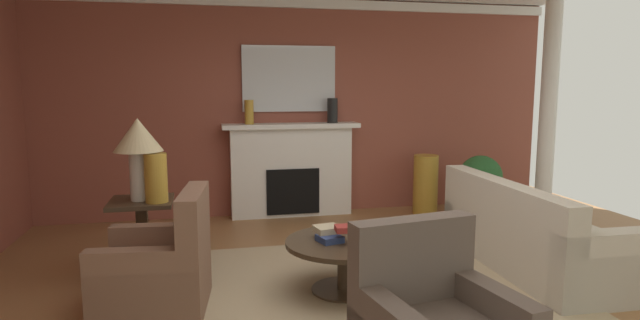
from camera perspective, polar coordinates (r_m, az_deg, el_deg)
The scene contains 20 objects.
ground_plane at distance 4.56m, azimuth 3.84°, elevation -14.34°, with size 8.62×8.62×0.00m, color olive.
wall_fireplace at distance 7.14m, azimuth -2.86°, elevation 5.70°, with size 7.23×0.12×2.87m, color brown.
crown_moulding at distance 7.13m, azimuth -2.83°, elevation 16.64°, with size 7.23×0.08×0.12m, color white.
area_rug at distance 4.61m, azimuth 2.65°, elevation -14.00°, with size 3.72×2.72×0.01m, color tan.
fireplace at distance 7.01m, azimuth -3.13°, elevation -1.35°, with size 1.80×0.35×1.24m.
mantel_mirror at distance 7.03m, azimuth -3.37°, elevation 8.80°, with size 1.24×0.04×0.86m, color silver.
sofa at distance 5.46m, azimuth 21.88°, elevation -7.80°, with size 0.94×2.12×0.85m.
armchair_near_window at distance 4.34m, azimuth -17.08°, elevation -11.59°, with size 0.89×0.89×0.95m.
coffee_table at distance 4.50m, azimuth 2.68°, elevation -10.11°, with size 1.00×1.00×0.45m.
side_table at distance 5.16m, azimuth -18.70°, elevation -7.38°, with size 0.56×0.56×0.70m.
table_lamp at distance 5.01m, azimuth -19.13°, elevation 1.75°, with size 0.44×0.44×0.75m.
vase_tall_corner at distance 7.27m, azimuth 11.39°, elevation -2.63°, with size 0.33×0.33×0.80m, color #B7892D.
vase_on_side_table at distance 4.92m, azimuth -17.38°, elevation -1.86°, with size 0.20×0.20×0.44m, color #B7892D.
vase_mantel_left at distance 6.80m, azimuth -7.71°, elevation 5.17°, with size 0.12×0.12×0.31m, color #B7892D.
vase_mantel_right at distance 6.98m, azimuth 1.36°, elevation 5.38°, with size 0.14×0.14×0.33m, color black.
book_red_cover at distance 4.42m, azimuth 1.06°, elevation -8.53°, with size 0.18×0.19×0.05m, color navy.
book_art_folio at distance 4.50m, azimuth 0.80°, elevation -7.51°, with size 0.21×0.20×0.05m, color tan.
book_small_novel at distance 4.34m, azimuth 3.19°, elevation -7.43°, with size 0.23×0.14×0.05m, color maroon.
potted_plant at distance 7.19m, azimuth 17.01°, elevation -2.21°, with size 0.56×0.56×0.83m.
column_white at distance 6.95m, azimuth 23.53°, elevation 4.97°, with size 0.20×0.20×2.87m, color white.
Camera 1 is at (-1.20, -4.04, 1.75)m, focal length 29.47 mm.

